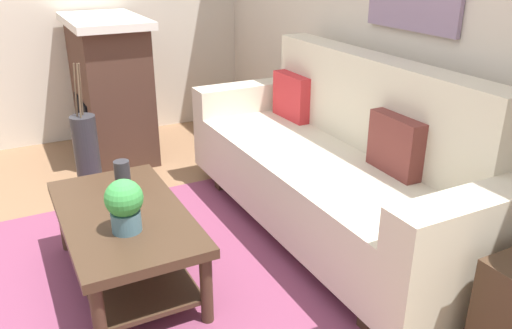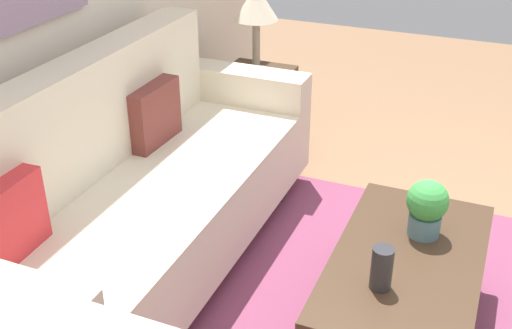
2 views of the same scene
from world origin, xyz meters
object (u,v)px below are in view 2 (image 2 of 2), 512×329
Objects in this scene: throw_pillow_maroon at (154,114)px; tabletop_vase at (383,268)px; table_lamp at (257,6)px; throw_pillow_crimson at (5,222)px; couch at (141,193)px; coffee_table at (406,280)px; side_table at (257,111)px; potted_plant_tabletop at (428,207)px.

throw_pillow_maroon reaches higher than tabletop_vase.
tabletop_vase is at bearing -144.26° from table_lamp.
table_lamp is at bearing -3.31° from throw_pillow_crimson.
table_lamp reaches higher than couch.
throw_pillow_maroon is 1.15m from table_lamp.
throw_pillow_crimson is 1.63m from coffee_table.
side_table is (2.20, -0.13, -0.40)m from throw_pillow_crimson.
throw_pillow_crimson reaches higher than tabletop_vase.
table_lamp reaches higher than throw_pillow_crimson.
side_table is 0.71m from table_lamp.
tabletop_vase is at bearing -144.26° from side_table.
table_lamp is at bearing -0.07° from couch.
side_table is at bearing 0.00° from table_lamp.
tabletop_vase is (-0.25, -1.24, 0.09)m from couch.
couch is at bearing -161.14° from throw_pillow_maroon.
throw_pillow_crimson is 0.64× the size of side_table.
table_lamp is (1.72, 1.23, 0.47)m from tabletop_vase.
table_lamp is at bearing 0.00° from side_table.
throw_pillow_crimson is 2.22m from table_lamp.
coffee_table is (0.71, -1.43, -0.37)m from throw_pillow_crimson.
potted_plant_tabletop is (0.91, -1.45, -0.11)m from throw_pillow_crimson.
potted_plant_tabletop is at bearing -12.16° from tabletop_vase.
side_table is at bearing 41.20° from coffee_table.
potted_plant_tabletop is at bearing -134.10° from side_table.
couch is at bearing 179.93° from side_table.
throw_pillow_maroon is (1.10, 0.00, 0.00)m from throw_pillow_crimson.
couch is 2.11× the size of coffee_table.
throw_pillow_maroon is at bearing 74.79° from coffee_table.
throw_pillow_crimson is at bearing 116.46° from coffee_table.
couch reaches higher than side_table.
side_table is (1.49, 1.30, -0.03)m from coffee_table.
throw_pillow_crimson reaches higher than side_table.
throw_pillow_maroon is 1.99× the size of tabletop_vase.
tabletop_vase is 0.44m from potted_plant_tabletop.
throw_pillow_crimson is 1.10m from throw_pillow_maroon.
side_table is at bearing 35.74° from tabletop_vase.
table_lamp reaches higher than throw_pillow_maroon.
throw_pillow_crimson is at bearing 109.43° from tabletop_vase.
coffee_table is 1.97m from side_table.
tabletop_vase is 0.69× the size of potted_plant_tabletop.
table_lamp reaches higher than side_table.
throw_pillow_maroon is at bearing 82.61° from potted_plant_tabletop.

